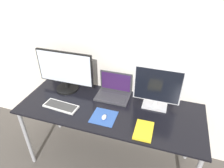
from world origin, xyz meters
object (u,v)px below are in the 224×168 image
Objects in this scene: monitor_right at (157,88)px; keyboard at (61,106)px; mouse at (104,117)px; book at (144,130)px; laptop at (114,90)px; monitor_left at (65,71)px.

monitor_right is 0.94m from keyboard.
mouse reaches higher than book.
book is (-0.04, -0.38, -0.19)m from monitor_right.
monitor_right is 0.43m from book.
book is at bearing -5.14° from keyboard.
book is at bearing -96.46° from monitor_right.
laptop is at bearing 38.65° from keyboard.
laptop is 0.58m from book.
monitor_right is at bearing 83.54° from book.
keyboard is 0.83m from book.
book is at bearing -22.31° from monitor_left.
monitor_right reaches higher than keyboard.
mouse is at bearing -140.75° from monitor_right.
laptop is at bearing 93.84° from mouse.
book is (0.83, -0.07, 0.00)m from keyboard.
monitor_left is 2.70× the size of book.
laptop is 0.38m from mouse.
monitor_left reaches higher than mouse.
monitor_left is at bearing 148.65° from mouse.
monitor_left is 0.55m from laptop.
monitor_right reaches higher than mouse.
monitor_right is 0.56m from mouse.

